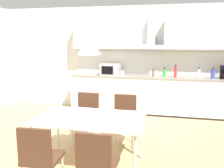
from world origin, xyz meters
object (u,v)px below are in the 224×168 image
at_px(bottle_green, 164,72).
at_px(pendant_lamp, 89,46).
at_px(microwave, 110,69).
at_px(bottle_blue, 213,74).
at_px(bottle_red, 175,72).
at_px(chair_far_right, 124,115).
at_px(dining_table, 90,120).
at_px(bottle_white, 199,73).
at_px(chair_near_right, 96,161).
at_px(coffee_maker, 224,72).
at_px(chair_near_left, 39,154).
at_px(chair_far_left, 87,113).
at_px(bottle_brown, 153,73).

bearing_deg(bottle_green, pendant_lamp, -107.77).
bearing_deg(bottle_green, microwave, -178.02).
distance_m(bottle_blue, bottle_red, 0.83).
bearing_deg(chair_far_right, dining_table, -111.94).
height_order(bottle_white, bottle_red, bottle_red).
height_order(bottle_white, chair_near_right, bottle_white).
bearing_deg(microwave, chair_far_right, -70.30).
distance_m(microwave, coffee_maker, 2.65).
distance_m(microwave, pendant_lamp, 2.95).
bearing_deg(chair_far_right, microwave, 109.70).
bearing_deg(chair_near_left, chair_far_left, 90.19).
xyz_separation_m(bottle_green, bottle_red, (0.26, -0.07, 0.03)).
bearing_deg(bottle_blue, bottle_red, -179.59).
distance_m(bottle_green, bottle_brown, 0.26).
xyz_separation_m(bottle_brown, dining_table, (-0.67, -2.88, -0.31)).
bearing_deg(microwave, dining_table, -82.18).
bearing_deg(bottle_brown, chair_near_left, -105.11).
distance_m(coffee_maker, bottle_blue, 0.26).
distance_m(bottle_red, chair_near_right, 3.79).
xyz_separation_m(coffee_maker, chair_far_right, (-1.93, -2.05, -0.53)).
relative_size(bottle_brown, bottle_red, 0.65).
distance_m(dining_table, chair_near_left, 0.91).
bearing_deg(bottle_blue, coffee_maker, 9.98).
height_order(dining_table, chair_near_right, chair_near_right).
bearing_deg(bottle_blue, chair_near_left, -122.59).
height_order(chair_near_right, chair_far_right, same).
bearing_deg(chair_far_left, dining_table, -67.96).
height_order(chair_far_left, pendant_lamp, pendant_lamp).
relative_size(bottle_blue, dining_table, 0.16).
xyz_separation_m(bottle_green, chair_far_right, (-0.60, -2.07, -0.48)).
distance_m(bottle_white, bottle_red, 0.53).
bearing_deg(chair_far_right, bottle_green, 73.96).
bearing_deg(bottle_white, dining_table, -120.86).
relative_size(microwave, chair_near_right, 0.55).
bearing_deg(bottle_brown, microwave, -178.46).
relative_size(bottle_brown, chair_far_left, 0.23).
bearing_deg(chair_far_right, pendant_lamp, -111.94).
bearing_deg(microwave, bottle_green, 1.98).
bearing_deg(coffee_maker, bottle_red, -177.37).
relative_size(bottle_blue, chair_near_right, 0.28).
relative_size(bottle_blue, bottle_red, 0.80).
xyz_separation_m(coffee_maker, chair_far_left, (-2.60, -2.05, -0.53)).
bearing_deg(chair_far_right, chair_near_right, -89.96).
bearing_deg(dining_table, bottle_red, 67.29).
bearing_deg(chair_near_right, chair_far_right, 90.04).
xyz_separation_m(bottle_white, dining_table, (-1.71, -2.87, -0.33)).
bearing_deg(bottle_red, bottle_blue, 0.41).
bearing_deg(bottle_brown, coffee_maker, -0.08).
bearing_deg(chair_near_left, bottle_brown, 74.89).
distance_m(coffee_maker, chair_far_left, 3.35).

